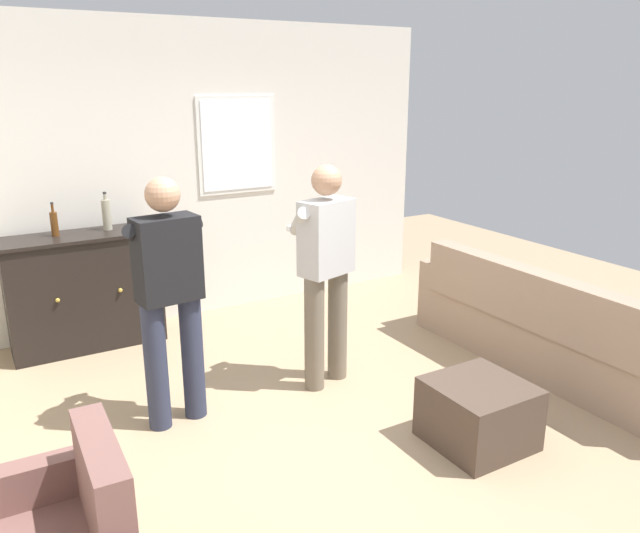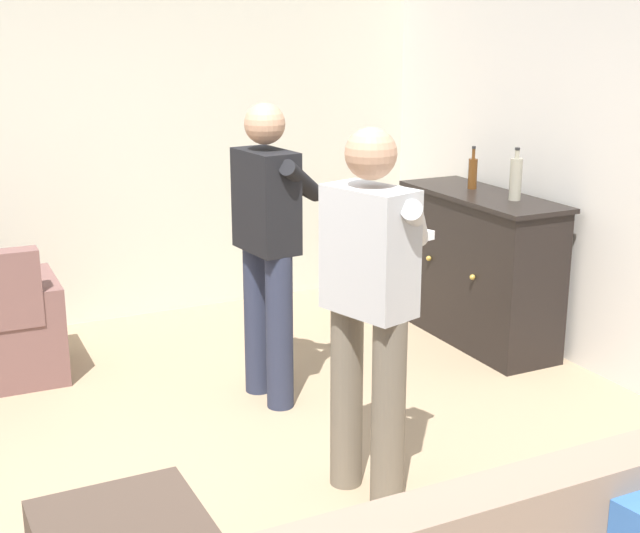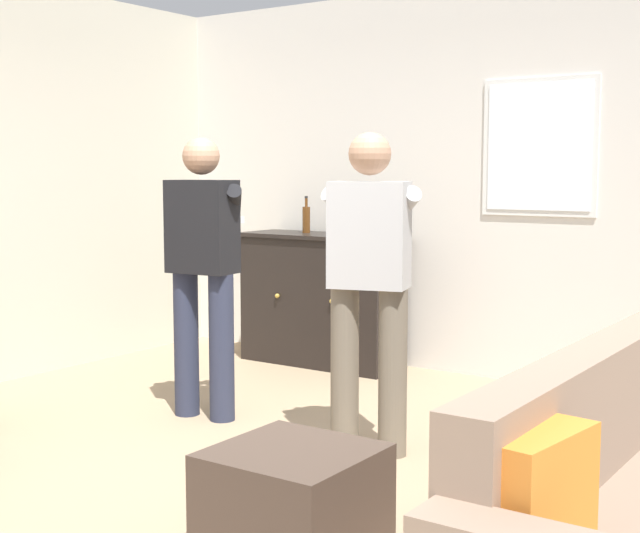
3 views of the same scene
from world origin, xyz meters
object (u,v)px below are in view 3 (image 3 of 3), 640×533
(couch, at_px, (640,495))
(person_standing_left, at_px, (204,263))
(bottle_wine_green, at_px, (306,219))
(sideboard_cabinet, at_px, (322,299))
(person_standing_right, at_px, (370,276))
(ottoman, at_px, (293,501))
(bottle_liquor_amber, at_px, (354,217))

(couch, relative_size, person_standing_left, 1.56)
(couch, xyz_separation_m, bottle_wine_green, (-3.20, 2.44, 0.78))
(sideboard_cabinet, height_order, person_standing_right, person_standing_right)
(couch, height_order, sideboard_cabinet, sideboard_cabinet)
(ottoman, bearing_deg, bottle_wine_green, 124.64)
(person_standing_left, height_order, person_standing_right, same)
(person_standing_right, bearing_deg, couch, -25.34)
(ottoman, bearing_deg, couch, 21.86)
(sideboard_cabinet, height_order, person_standing_left, person_standing_left)
(sideboard_cabinet, bearing_deg, bottle_liquor_amber, 12.03)
(couch, distance_m, bottle_wine_green, 4.10)
(couch, bearing_deg, person_standing_right, 154.66)
(ottoman, height_order, person_standing_left, person_standing_left)
(couch, distance_m, person_standing_right, 1.86)
(bottle_wine_green, distance_m, ottoman, 3.66)
(bottle_liquor_amber, height_order, person_standing_right, person_standing_right)
(bottle_liquor_amber, bearing_deg, person_standing_right, -55.33)
(bottle_liquor_amber, bearing_deg, person_standing_left, -89.70)
(couch, distance_m, ottoman, 1.28)
(couch, xyz_separation_m, bottle_liquor_amber, (-2.77, 2.46, 0.81))
(ottoman, relative_size, person_standing_left, 0.35)
(ottoman, bearing_deg, sideboard_cabinet, 122.63)
(sideboard_cabinet, height_order, bottle_liquor_amber, bottle_liquor_amber)
(bottle_wine_green, xyz_separation_m, person_standing_right, (1.61, -1.69, -0.18))
(bottle_wine_green, xyz_separation_m, bottle_liquor_amber, (0.43, 0.02, 0.03))
(couch, height_order, person_standing_right, person_standing_right)
(bottle_wine_green, bearing_deg, person_standing_left, -75.31)
(couch, xyz_separation_m, person_standing_right, (-1.59, 0.75, 0.60))
(sideboard_cabinet, distance_m, person_standing_left, 1.71)
(sideboard_cabinet, bearing_deg, ottoman, -57.37)
(ottoman, bearing_deg, person_standing_right, 108.37)
(person_standing_left, xyz_separation_m, person_standing_right, (1.17, -0.02, 0.00))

